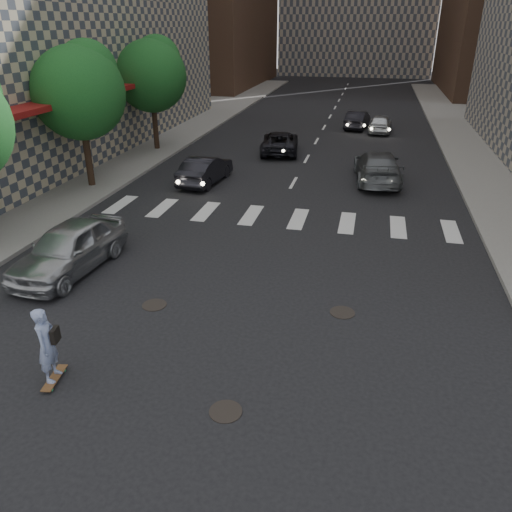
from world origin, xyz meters
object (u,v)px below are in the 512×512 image
at_px(traffic_car_c, 280,142).
at_px(tree_b, 81,88).
at_px(traffic_car_e, 357,120).
at_px(traffic_car_a, 205,170).
at_px(tree_c, 152,72).
at_px(silver_sedan, 69,248).
at_px(traffic_car_b, 377,167).
at_px(skateboarder, 48,345).
at_px(traffic_car_d, 380,123).

bearing_deg(traffic_car_c, tree_b, 42.05).
height_order(traffic_car_c, traffic_car_e, traffic_car_e).
height_order(tree_b, traffic_car_a, tree_b).
bearing_deg(tree_c, silver_sedan, -76.53).
relative_size(traffic_car_b, traffic_car_e, 1.32).
xyz_separation_m(traffic_car_b, traffic_car_e, (-1.61, 13.92, -0.11)).
distance_m(tree_c, skateboarder, 22.84).
bearing_deg(traffic_car_d, tree_c, 36.73).
height_order(traffic_car_a, traffic_car_e, traffic_car_a).
height_order(traffic_car_d, traffic_car_e, traffic_car_d).
bearing_deg(traffic_car_c, tree_c, -0.09).
bearing_deg(traffic_car_a, traffic_car_d, -114.28).
bearing_deg(silver_sedan, traffic_car_b, 57.18).
bearing_deg(traffic_car_b, traffic_car_c, -45.51).
bearing_deg(tree_b, traffic_car_a, 19.95).
bearing_deg(traffic_car_c, traffic_car_b, 132.09).
distance_m(traffic_car_b, traffic_car_c, 7.73).
distance_m(traffic_car_c, traffic_car_d, 9.87).
xyz_separation_m(traffic_car_a, traffic_car_e, (6.78, 16.12, -0.02)).
xyz_separation_m(tree_b, traffic_car_a, (5.13, 1.86, -3.97)).
distance_m(traffic_car_c, traffic_car_e, 9.93).
bearing_deg(traffic_car_c, skateboarder, 79.62).
distance_m(skateboarder, traffic_car_d, 31.21).
bearing_deg(traffic_car_d, skateboarder, 80.70).
bearing_deg(tree_c, traffic_car_d, 33.04).
height_order(tree_c, traffic_car_a, tree_c).
relative_size(skateboarder, traffic_car_e, 0.47).
relative_size(tree_c, traffic_car_c, 1.41).
bearing_deg(tree_b, silver_sedan, -65.00).
bearing_deg(tree_b, traffic_car_b, 16.73).
height_order(tree_c, traffic_car_b, tree_c).
distance_m(traffic_car_d, traffic_car_e, 2.05).
height_order(silver_sedan, traffic_car_a, silver_sedan).
distance_m(tree_b, tree_c, 8.00).
xyz_separation_m(tree_b, traffic_car_b, (13.52, 4.06, -3.88)).
distance_m(traffic_car_a, traffic_car_c, 7.59).
height_order(tree_b, skateboarder, tree_b).
bearing_deg(skateboarder, traffic_car_d, 67.71).
relative_size(tree_b, traffic_car_b, 1.26).
distance_m(skateboarder, traffic_car_b, 18.92).
xyz_separation_m(tree_c, traffic_car_b, (13.52, -3.94, -3.88)).
xyz_separation_m(skateboarder, traffic_car_c, (1.00, 22.59, -0.34)).
xyz_separation_m(traffic_car_a, traffic_car_d, (8.50, 15.00, -0.01)).
xyz_separation_m(traffic_car_b, traffic_car_c, (-5.91, 4.97, -0.11)).
bearing_deg(skateboarder, traffic_car_c, 78.17).
distance_m(traffic_car_a, traffic_car_d, 17.24).
xyz_separation_m(tree_b, traffic_car_e, (11.91, 17.99, -3.99)).
distance_m(skateboarder, silver_sedan, 5.76).
relative_size(silver_sedan, traffic_car_c, 0.99).
bearing_deg(silver_sedan, traffic_car_a, 88.02).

